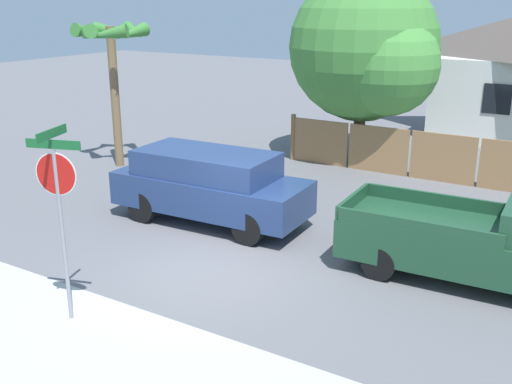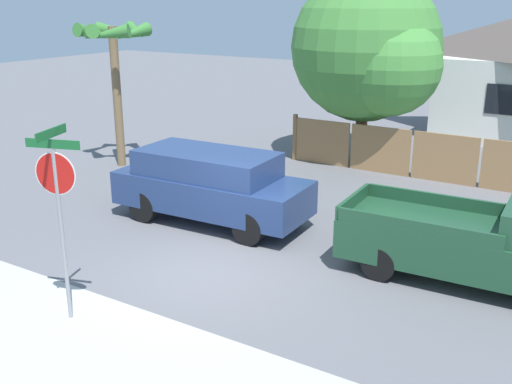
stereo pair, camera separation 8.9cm
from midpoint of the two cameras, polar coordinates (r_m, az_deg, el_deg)
ground_plane at (r=12.54m, az=-4.06°, el=-7.43°), size 80.00×80.00×0.00m
sidewalk_strip at (r=10.21m, az=-16.26°, el=-14.55°), size 36.00×3.20×0.01m
oak_tree at (r=20.42m, az=11.01°, el=13.08°), size 5.17×4.93×6.31m
palm_tree at (r=20.06m, az=-13.30°, el=13.49°), size 2.32×2.51×4.65m
red_suv at (r=14.84m, az=-4.18°, el=0.76°), size 4.97×2.07×1.81m
orange_pickup at (r=12.48m, az=20.93°, el=-4.53°), size 5.06×2.12×1.75m
stop_sign at (r=10.37m, az=-18.14°, el=-0.04°), size 0.92×0.83×3.40m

